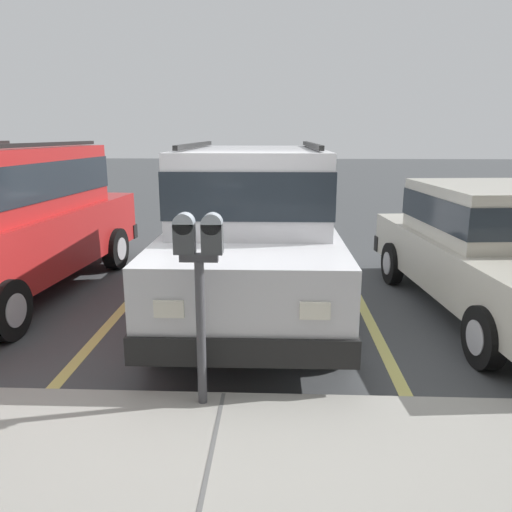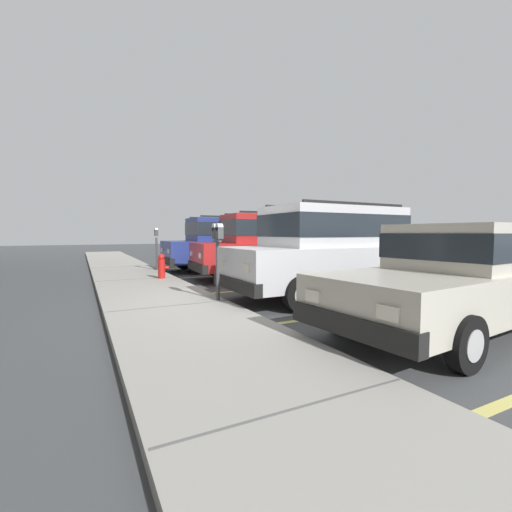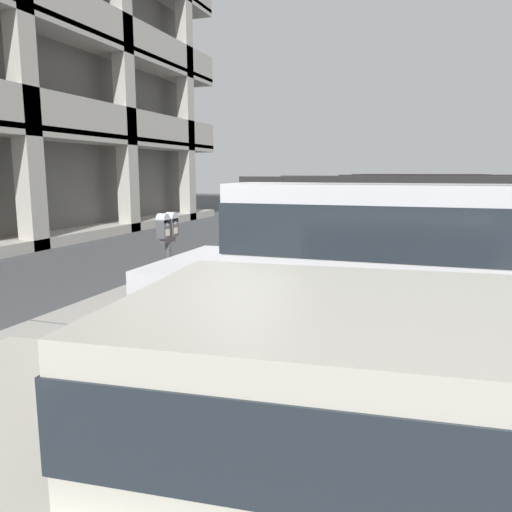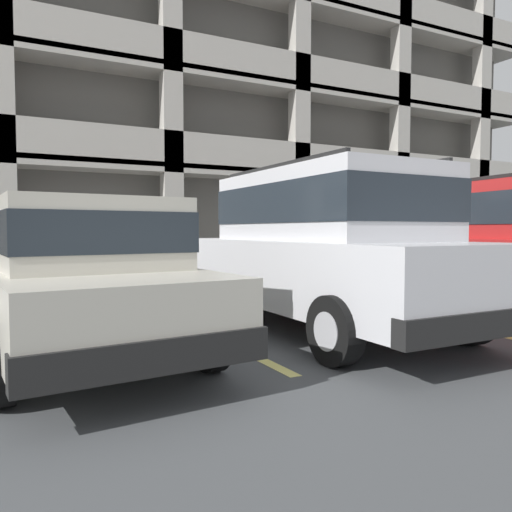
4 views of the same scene
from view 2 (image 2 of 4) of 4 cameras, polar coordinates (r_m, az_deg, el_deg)
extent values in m
cube|color=#444749|center=(6.78, -3.10, -8.66)|extent=(80.00, 80.00, 0.10)
cube|color=#9E9B93|center=(6.35, -14.00, -8.61)|extent=(40.00, 2.20, 0.12)
cube|color=#606060|center=(2.79, 7.09, -23.79)|extent=(0.03, 2.16, 0.00)
cube|color=#606060|center=(6.33, -14.01, -8.06)|extent=(0.03, 2.16, 0.00)
cube|color=#606060|center=(10.22, -19.18, -3.65)|extent=(0.03, 2.16, 0.00)
cube|color=#606060|center=(14.17, -21.47, -1.66)|extent=(0.03, 2.16, 0.00)
cube|color=#DBD16B|center=(6.27, 14.75, -9.31)|extent=(0.12, 4.80, 0.01)
cube|color=#DBD16B|center=(8.71, 1.24, -5.49)|extent=(0.12, 4.80, 0.01)
cube|color=#DBD16B|center=(11.44, -6.03, -3.27)|extent=(0.12, 4.80, 0.01)
cube|color=#DBD16B|center=(14.28, -10.44, -1.90)|extent=(0.12, 4.80, 0.01)
cube|color=silver|center=(7.72, 12.38, -1.35)|extent=(1.88, 4.71, 0.80)
cube|color=silver|center=(7.72, 12.75, 4.74)|extent=(1.64, 2.93, 0.84)
cube|color=#232B33|center=(7.72, 12.75, 4.90)|extent=(1.67, 2.95, 0.46)
cube|color=black|center=(6.51, -3.46, -4.69)|extent=(1.88, 0.17, 0.24)
cube|color=black|center=(9.39, 23.21, -2.37)|extent=(1.88, 0.17, 0.24)
cube|color=silver|center=(6.97, -5.77, -1.16)|extent=(0.24, 0.03, 0.14)
cube|color=silver|center=(5.94, -1.65, -2.02)|extent=(0.24, 0.03, 0.14)
cylinder|color=black|center=(7.70, -0.42, -4.26)|extent=(0.21, 0.66, 0.66)
cylinder|color=#B2B2B7|center=(7.70, -0.42, -4.26)|extent=(0.22, 0.36, 0.36)
cylinder|color=black|center=(6.18, 7.33, -6.32)|extent=(0.21, 0.66, 0.66)
cylinder|color=#B2B2B7|center=(6.18, 7.33, -6.32)|extent=(0.22, 0.36, 0.36)
cylinder|color=black|center=(9.39, 15.61, -2.94)|extent=(0.21, 0.66, 0.66)
cylinder|color=#B2B2B7|center=(9.39, 15.61, -2.94)|extent=(0.22, 0.36, 0.36)
cylinder|color=black|center=(8.19, 24.32, -4.12)|extent=(0.21, 0.66, 0.66)
cylinder|color=#B2B2B7|center=(8.19, 24.32, -4.12)|extent=(0.22, 0.36, 0.36)
cube|color=black|center=(8.27, 9.68, 7.91)|extent=(0.07, 2.62, 0.05)
cube|color=black|center=(7.23, 16.38, 8.40)|extent=(0.07, 2.62, 0.05)
cube|color=beige|center=(5.65, 30.25, -4.99)|extent=(2.08, 4.53, 0.60)
cube|color=beige|center=(5.86, 31.81, 1.35)|extent=(1.66, 2.10, 0.64)
cube|color=#232B33|center=(5.86, 31.81, 1.50)|extent=(1.69, 2.13, 0.35)
cube|color=black|center=(3.93, 15.17, -10.99)|extent=(1.74, 0.31, 0.24)
cube|color=silver|center=(4.21, 9.43, -6.57)|extent=(0.24, 0.05, 0.14)
cube|color=silver|center=(3.51, 21.12, -8.87)|extent=(0.24, 0.05, 0.14)
cylinder|color=black|center=(5.07, 14.28, -8.99)|extent=(0.21, 0.61, 0.60)
cylinder|color=#B2B2B7|center=(5.07, 14.28, -8.99)|extent=(0.21, 0.34, 0.33)
cylinder|color=black|center=(4.15, 31.65, -12.35)|extent=(0.21, 0.61, 0.60)
cylinder|color=#B2B2B7|center=(4.15, 31.65, -12.35)|extent=(0.21, 0.34, 0.33)
cylinder|color=black|center=(7.27, 29.30, -5.48)|extent=(0.21, 0.61, 0.60)
cylinder|color=#B2B2B7|center=(7.27, 29.30, -5.48)|extent=(0.21, 0.34, 0.33)
cube|color=red|center=(10.67, 2.41, 0.16)|extent=(2.21, 4.83, 0.80)
cube|color=red|center=(10.67, 2.66, 4.56)|extent=(1.85, 3.03, 0.84)
cube|color=#232B33|center=(10.67, 2.66, 4.67)|extent=(1.87, 3.06, 0.46)
cube|color=black|center=(9.94, -9.75, -1.79)|extent=(1.88, 0.31, 0.24)
cube|color=black|center=(11.85, 12.57, -0.92)|extent=(1.88, 0.31, 0.24)
cube|color=silver|center=(10.45, -10.75, 0.45)|extent=(0.24, 0.05, 0.14)
cube|color=silver|center=(9.34, -9.29, 0.07)|extent=(0.24, 0.05, 0.14)
cylinder|color=black|center=(11.03, -6.48, -1.83)|extent=(0.25, 0.67, 0.66)
cylinder|color=#B2B2B7|center=(11.03, -6.48, -1.83)|extent=(0.25, 0.38, 0.36)
cylinder|color=black|center=(9.32, -3.37, -2.85)|extent=(0.25, 0.67, 0.66)
cylinder|color=#B2B2B7|center=(9.32, -3.37, -2.85)|extent=(0.25, 0.38, 0.36)
cylinder|color=black|center=(12.17, 6.82, -1.30)|extent=(0.25, 0.67, 0.66)
cylinder|color=#B2B2B7|center=(12.17, 6.82, -1.30)|extent=(0.25, 0.38, 0.36)
cylinder|color=black|center=(10.64, 11.61, -2.09)|extent=(0.25, 0.67, 0.66)
cylinder|color=#B2B2B7|center=(10.64, 11.61, -2.09)|extent=(0.25, 0.38, 0.36)
cube|color=black|center=(11.31, 1.17, 6.85)|extent=(0.26, 2.62, 0.05)
cube|color=black|center=(10.07, 4.36, 7.22)|extent=(0.26, 2.62, 0.05)
cube|color=navy|center=(13.18, -4.82, 0.85)|extent=(1.91, 4.73, 0.80)
cube|color=navy|center=(13.18, -4.64, 4.42)|extent=(1.67, 2.94, 0.84)
cube|color=#232B33|center=(13.18, -4.64, 4.51)|extent=(1.69, 2.96, 0.46)
cube|color=black|center=(12.54, -14.68, -0.70)|extent=(1.88, 0.19, 0.24)
cube|color=black|center=(14.21, 3.88, -0.06)|extent=(1.88, 0.19, 0.24)
cube|color=silver|center=(13.06, -15.43, 1.05)|extent=(0.24, 0.03, 0.14)
cube|color=silver|center=(11.95, -14.39, 0.82)|extent=(0.24, 0.03, 0.14)
cylinder|color=black|center=(13.61, -11.93, -0.81)|extent=(0.21, 0.66, 0.66)
cylinder|color=#B2B2B7|center=(13.61, -11.93, -0.81)|extent=(0.23, 0.37, 0.36)
cylinder|color=black|center=(11.88, -9.76, -1.45)|extent=(0.21, 0.66, 0.66)
cylinder|color=#B2B2B7|center=(11.88, -9.76, -1.45)|extent=(0.23, 0.37, 0.36)
cylinder|color=black|center=(14.61, -0.79, -0.42)|extent=(0.21, 0.66, 0.66)
cylinder|color=#B2B2B7|center=(14.61, -0.79, -0.42)|extent=(0.23, 0.37, 0.36)
cylinder|color=black|center=(13.01, 2.64, -0.95)|extent=(0.21, 0.66, 0.66)
cylinder|color=#B2B2B7|center=(13.01, 2.64, -0.95)|extent=(0.23, 0.37, 0.36)
cube|color=black|center=(13.83, -5.71, 6.29)|extent=(0.09, 2.62, 0.05)
cube|color=black|center=(12.56, -3.48, 6.55)|extent=(0.09, 2.62, 0.05)
cylinder|color=#47474C|center=(6.66, -6.40, -2.50)|extent=(0.07, 0.07, 1.13)
cube|color=#47474C|center=(6.62, -6.43, 2.60)|extent=(0.28, 0.06, 0.06)
cube|color=#424447|center=(6.53, -6.13, 3.81)|extent=(0.15, 0.11, 0.22)
cylinder|color=#9EA8B2|center=(6.53, -6.14, 4.78)|extent=(0.15, 0.11, 0.15)
cube|color=#B7B293|center=(6.55, -5.65, 3.48)|extent=(0.08, 0.01, 0.08)
cube|color=#424447|center=(6.71, -6.75, 3.81)|extent=(0.15, 0.11, 0.22)
cylinder|color=#9EA8B2|center=(6.71, -6.76, 4.75)|extent=(0.15, 0.11, 0.15)
cube|color=#B7B293|center=(6.73, -6.27, 3.48)|extent=(0.08, 0.01, 0.08)
cylinder|color=#47474C|center=(12.49, -16.22, 0.34)|extent=(0.07, 0.07, 1.13)
cube|color=#424447|center=(12.47, -16.29, 3.72)|extent=(0.15, 0.11, 0.22)
cylinder|color=#9EA8B2|center=(12.47, -16.30, 4.23)|extent=(0.15, 0.11, 0.15)
cube|color=#B7B293|center=(12.48, -16.02, 3.55)|extent=(0.08, 0.01, 0.08)
cylinder|color=red|center=(10.16, -15.47, -2.06)|extent=(0.20, 0.20, 0.55)
sphere|color=red|center=(10.13, -15.50, -0.18)|extent=(0.18, 0.18, 0.18)
cylinder|color=red|center=(10.19, -14.64, -1.88)|extent=(0.08, 0.10, 0.08)
cylinder|color=red|center=(10.30, -15.64, -1.83)|extent=(0.10, 0.07, 0.07)
camera|label=1|loc=(5.78, -38.83, 10.27)|focal=35.00mm
camera|label=3|loc=(5.40, 52.96, 9.30)|focal=35.00mm
camera|label=4|loc=(10.35, 49.95, 1.58)|focal=35.00mm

